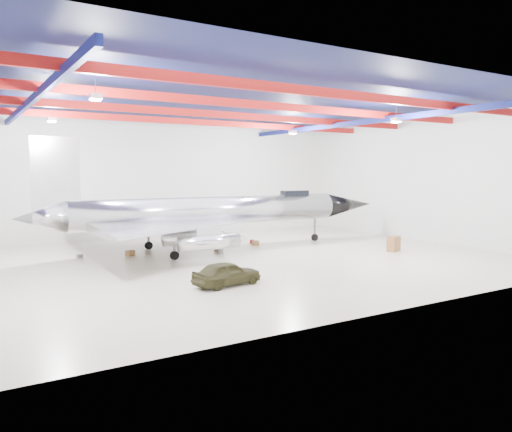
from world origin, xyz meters
TOP-DOWN VIEW (x-y plane):
  - floor at (0.00, 0.00)m, footprint 40.00×40.00m
  - wall_back at (0.00, 15.00)m, footprint 40.00×0.00m
  - wall_right at (20.00, 0.00)m, footprint 0.00×30.00m
  - ceiling at (0.00, 0.00)m, footprint 40.00×40.00m
  - ceiling_structure at (0.00, 0.00)m, footprint 39.50×29.50m
  - jet_aircraft at (1.62, 5.04)m, footprint 31.22×18.02m
  - jeep at (-3.42, -6.69)m, footprint 4.12×2.14m
  - desk at (13.21, -3.06)m, footprint 1.44×1.08m
  - crate_ply at (-4.95, 5.59)m, footprint 0.70×0.65m
  - engine_drum at (1.16, 2.97)m, footprint 0.62×0.62m
  - parts_bin at (5.68, 5.28)m, footprint 0.71×0.65m
  - crate_small at (-8.34, 6.56)m, footprint 0.49×0.45m
  - tool_chest at (6.05, 6.48)m, footprint 0.48×0.48m
  - oil_barrel at (1.61, 4.21)m, footprint 0.53×0.43m

SIDE VIEW (x-z plane):
  - floor at x=0.00m, z-range 0.00..0.00m
  - crate_small at x=-8.34m, z-range 0.00..0.28m
  - tool_chest at x=6.05m, z-range 0.00..0.33m
  - oil_barrel at x=1.61m, z-range 0.00..0.37m
  - crate_ply at x=-4.95m, z-range 0.00..0.40m
  - parts_bin at x=5.68m, z-range 0.00..0.40m
  - engine_drum at x=1.16m, z-range 0.00..0.45m
  - desk at x=13.21m, z-range 0.00..1.18m
  - jeep at x=-3.42m, z-range 0.00..1.34m
  - jet_aircraft at x=1.62m, z-range -1.47..7.06m
  - wall_back at x=0.00m, z-range -14.50..25.50m
  - wall_right at x=20.00m, z-range -9.50..20.50m
  - ceiling_structure at x=0.00m, z-range 9.79..10.86m
  - ceiling at x=0.00m, z-range 11.00..11.00m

